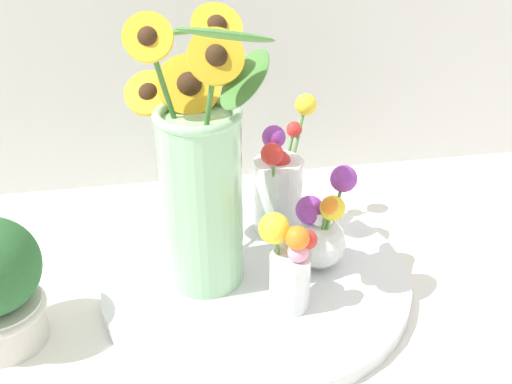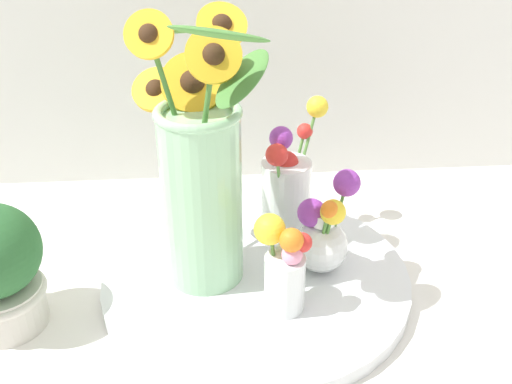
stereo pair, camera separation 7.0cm
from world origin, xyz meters
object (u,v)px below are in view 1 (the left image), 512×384
Objects in this scene: serving_tray at (256,278)px; vase_bulb_right at (322,230)px; mason_jar_sunflowers at (201,181)px; vase_small_back at (279,184)px; vase_small_center at (289,264)px.

vase_bulb_right is at bearing 2.34° from serving_tray.
vase_bulb_right is at bearing -1.48° from mason_jar_sunflowers.
mason_jar_sunflowers is at bearing -141.25° from vase_small_back.
serving_tray is 2.16× the size of vase_small_back.
vase_bulb_right is (0.10, 0.00, 0.07)m from serving_tray.
vase_bulb_right is at bearing 49.89° from vase_small_center.
serving_tray is 0.16m from vase_small_back.
serving_tray is 1.13× the size of mason_jar_sunflowers.
vase_bulb_right is at bearing -69.95° from vase_small_back.
mason_jar_sunflowers reaches higher than vase_small_center.
vase_small_center reaches higher than serving_tray.
vase_bulb_right is (0.17, -0.00, -0.10)m from mason_jar_sunflowers.
vase_small_back reaches higher than serving_tray.
vase_small_center is (0.03, -0.08, 0.08)m from serving_tray.
vase_small_back is at bearing 110.05° from vase_bulb_right.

